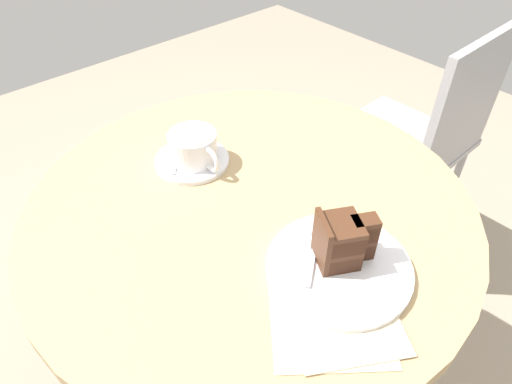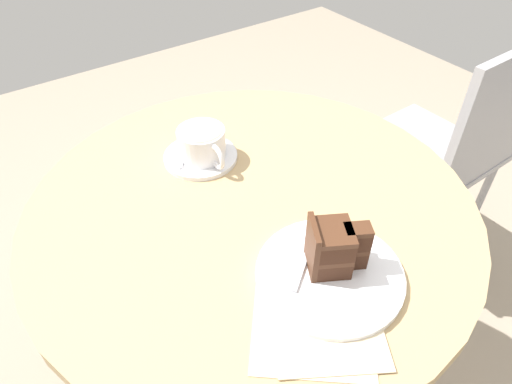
% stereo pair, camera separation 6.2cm
% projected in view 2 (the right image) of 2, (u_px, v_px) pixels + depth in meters
% --- Properties ---
extents(cafe_table, '(0.78, 0.78, 0.75)m').
position_uv_depth(cafe_table, '(252.00, 248.00, 0.88)').
color(cafe_table, tan).
rests_on(cafe_table, ground).
extents(saucer, '(0.14, 0.14, 0.01)m').
position_uv_depth(saucer, '(201.00, 156.00, 0.89)').
color(saucer, white).
rests_on(saucer, cafe_table).
extents(coffee_cup, '(0.12, 0.09, 0.06)m').
position_uv_depth(coffee_cup, '(202.00, 143.00, 0.86)').
color(coffee_cup, white).
rests_on(coffee_cup, saucer).
extents(teaspoon, '(0.10, 0.07, 0.00)m').
position_uv_depth(teaspoon, '(185.00, 146.00, 0.90)').
color(teaspoon, '#B7B7BC').
rests_on(teaspoon, saucer).
extents(cake_plate, '(0.22, 0.22, 0.01)m').
position_uv_depth(cake_plate, '(329.00, 274.00, 0.67)').
color(cake_plate, white).
rests_on(cake_plate, cafe_table).
extents(cake_slice, '(0.08, 0.10, 0.08)m').
position_uv_depth(cake_slice, '(333.00, 248.00, 0.65)').
color(cake_slice, '#422619').
rests_on(cake_slice, cake_plate).
extents(fork, '(0.09, 0.12, 0.00)m').
position_uv_depth(fork, '(309.00, 248.00, 0.70)').
color(fork, '#B7B7BC').
rests_on(fork, cake_plate).
extents(napkin, '(0.22, 0.23, 0.00)m').
position_uv_depth(napkin, '(318.00, 324.00, 0.61)').
color(napkin, beige).
rests_on(napkin, cafe_table).
extents(cafe_chair, '(0.39, 0.39, 0.84)m').
position_uv_depth(cafe_chair, '(451.00, 146.00, 1.34)').
color(cafe_chair, '#9E9EA3').
rests_on(cafe_chair, ground).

